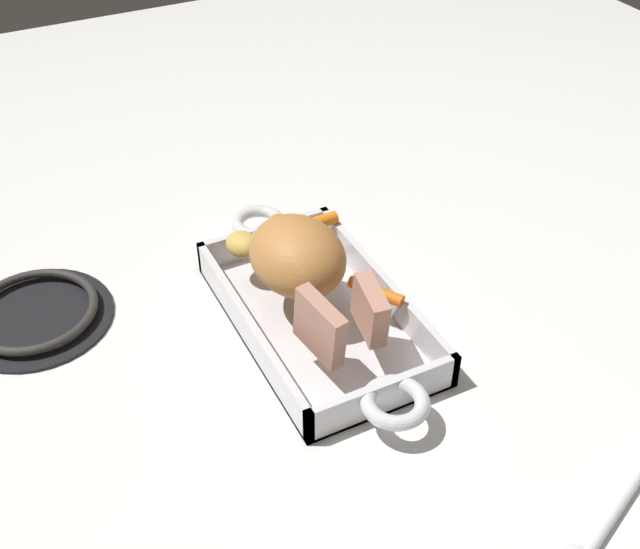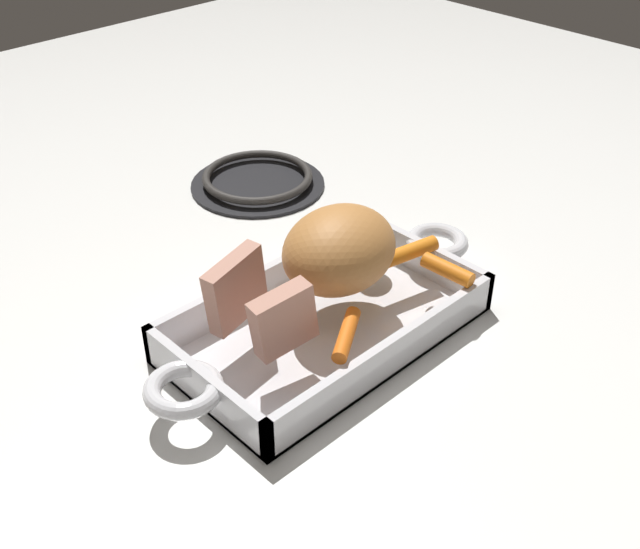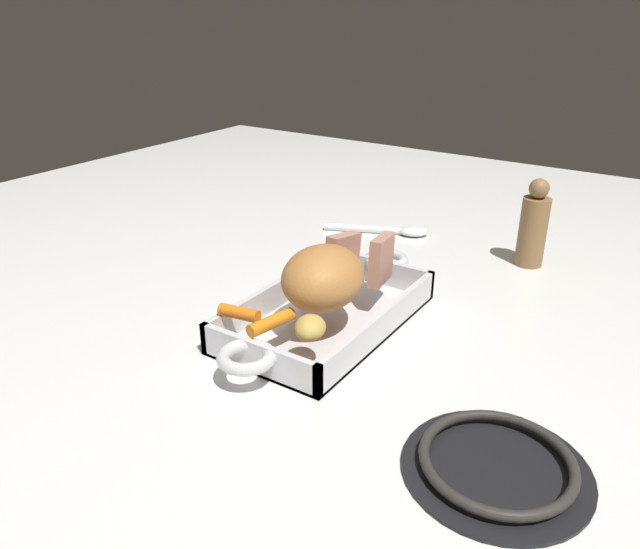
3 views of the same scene
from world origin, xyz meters
The scene contains 11 objects.
ground_plane centered at (0.00, 0.00, 0.00)m, with size 2.28×2.28×0.00m, color white.
roasting_dish centered at (0.00, 0.00, 0.02)m, with size 0.44×0.19×0.05m.
pork_roast centered at (-0.03, -0.01, 0.09)m, with size 0.13×0.11×0.09m, color #BB793D.
roast_slice_thick centered at (0.08, 0.03, 0.08)m, with size 0.02×0.06×0.06m, color tan.
roast_slice_thin centered at (0.09, -0.04, 0.08)m, with size 0.02×0.07×0.07m, color tan.
baby_carrot_center_left centered at (-0.12, 0.01, 0.06)m, with size 0.02×0.02×0.07m, color orange.
baby_carrot_southwest centered at (-0.13, 0.06, 0.06)m, with size 0.02×0.02×0.06m, color orange.
baby_carrot_northeast centered at (0.03, 0.06, 0.05)m, with size 0.02×0.02×0.07m, color orange.
potato_golden_small centered at (-0.12, -0.05, 0.06)m, with size 0.05×0.04×0.03m, color gold.
stove_burner_rear centered at (-0.17, -0.31, 0.01)m, with size 0.19×0.19×0.02m.
serving_spoon centered at (0.39, 0.10, 0.01)m, with size 0.11×0.21×0.02m.
Camera 1 is at (0.66, -0.33, 0.67)m, focal length 44.48 mm.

